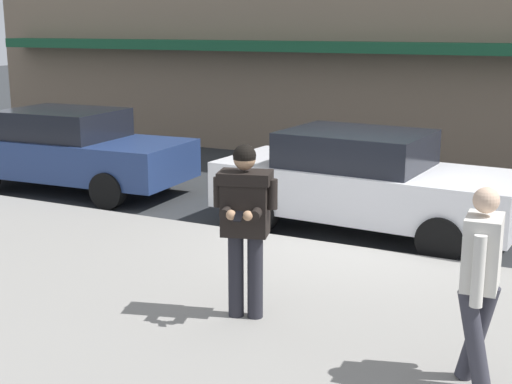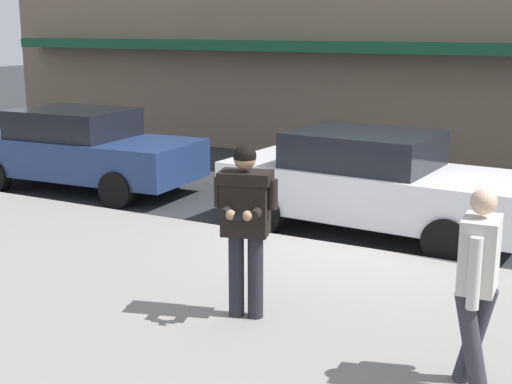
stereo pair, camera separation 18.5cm
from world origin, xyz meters
name	(u,v)px [view 1 (the left image)]	position (x,y,z in m)	size (l,w,h in m)	color
ground_plane	(356,251)	(0.00, 0.00, 0.00)	(80.00, 80.00, 0.00)	#2B2D30
sidewalk	(358,338)	(1.00, -2.85, 0.07)	(32.00, 5.30, 0.14)	gray
curb_paint_line	(428,260)	(1.00, 0.05, 0.00)	(28.00, 0.12, 0.01)	silver
parked_sedan_near	(70,150)	(-6.05, 1.12, 0.79)	(4.58, 2.10, 1.54)	navy
parked_sedan_mid	(364,181)	(-0.22, 0.94, 0.79)	(4.60, 2.14, 1.54)	silver
man_texting_on_phone	(245,213)	(-0.16, -3.02, 1.25)	(0.63, 0.64, 1.81)	#23232B
pedestrian_in_light_coat	(481,275)	(2.20, -3.42, 1.11)	(0.35, 0.60, 1.70)	#33333D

